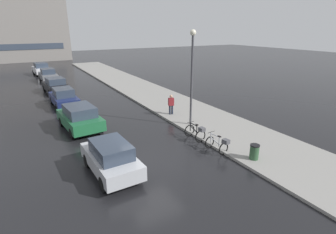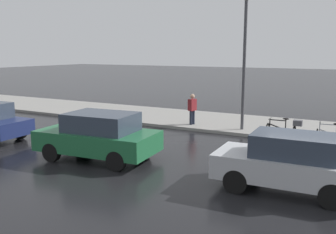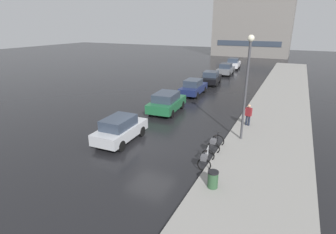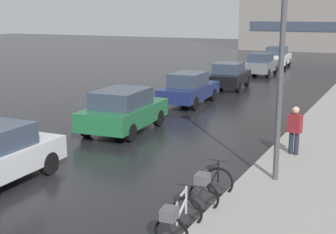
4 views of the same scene
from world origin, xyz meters
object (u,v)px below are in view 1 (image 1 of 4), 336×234
Objects in this scene: car_white at (41,69)px; streetlamp at (192,68)px; trash_bin at (254,153)px; car_silver at (111,158)px; car_black at (56,85)px; bicycle_second at (196,132)px; car_grey at (48,75)px; bicycle_nearest at (219,144)px; car_navy at (64,97)px; pedestrian at (171,104)px; car_green at (80,117)px.

car_white is 28.14m from streetlamp.
car_silver is at bearing 159.90° from trash_bin.
car_black is at bearing 113.77° from streetlamp.
streetlamp is 6.59m from trash_bin.
car_silver is (-5.50, -1.19, 0.29)m from bicycle_second.
car_white reaches higher than trash_bin.
car_grey reaches higher than car_silver.
car_black is 4.71× the size of trash_bin.
car_grey reaches higher than car_black.
bicycle_second is 4.10m from streetlamp.
bicycle_second is at bearing -79.07° from car_white.
trash_bin is at bearing -72.55° from car_black.
car_silver is 24.70m from car_grey.
bicycle_nearest is 0.33× the size of car_grey.
car_black is (0.07, 17.90, -0.03)m from car_silver.
streetlamp is 6.90× the size of trash_bin.
bicycle_nearest is 25.99m from car_grey.
bicycle_second is 29.79m from car_white.
streetlamp is at bearing -76.22° from car_white.
bicycle_second reaches higher than trash_bin.
trash_bin is at bearing -66.27° from car_navy.
pedestrian is at bearing -45.55° from car_navy.
bicycle_nearest is at bearing -103.22° from streetlamp.
car_silver is 4.25× the size of trash_bin.
bicycle_nearest is 6.54m from pedestrian.
car_silver is 0.62× the size of streetlamp.
bicycle_nearest is at bearing -7.30° from car_silver.
car_green is 2.58× the size of pedestrian.
car_black is at bearing -89.00° from car_white.
car_green is at bearing 155.19° from streetlamp.
car_green reaches higher than car_black.
car_white is at bearing 90.27° from car_silver.
trash_bin is (6.47, -14.72, -0.33)m from car_navy.
car_grey is 0.68× the size of streetlamp.
pedestrian is 8.12m from trash_bin.
trash_bin is (6.44, -2.36, -0.35)m from car_silver.
pedestrian is at bearing 41.67° from car_silver.
bicycle_second is 0.34× the size of car_white.
car_white is (-0.22, 12.54, 0.06)m from car_black.
car_black is 21.24m from trash_bin.
bicycle_nearest is 0.32× the size of car_navy.
car_navy reaches higher than trash_bin.
car_navy is 5.54m from car_black.
car_black is (-5.43, 16.71, 0.26)m from bicycle_second.
trash_bin is at bearing -78.65° from car_white.
bicycle_nearest is 0.33× the size of car_green.
streetlamp is (6.55, -9.09, 3.10)m from car_navy.
streetlamp is at bearing 26.65° from car_silver.
car_green is 10.79m from trash_bin.
bicycle_second is at bearing -101.82° from pedestrian.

